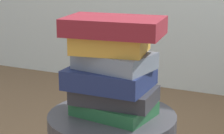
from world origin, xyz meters
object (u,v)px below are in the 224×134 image
Objects in this scene: book_charcoal at (115,95)px; book_slate at (114,61)px; book_ochre at (111,43)px; book_maroon at (114,26)px; book_forest at (113,109)px; book_navy at (110,77)px.

book_slate is (0.00, -0.01, 0.11)m from book_charcoal.
book_maroon is at bearing -47.01° from book_ochre.
book_ochre reaches higher than book_charcoal.
book_charcoal is at bearing 90.11° from book_maroon.
book_maroon is (0.00, -0.01, 0.27)m from book_forest.
book_navy is (-0.01, 0.01, 0.10)m from book_forest.
book_charcoal reaches higher than book_forest.
book_navy is (-0.02, -0.00, 0.06)m from book_charcoal.
book_maroon is (0.02, -0.01, 0.17)m from book_navy.
book_charcoal is (0.00, 0.01, 0.05)m from book_forest.
book_ochre is at bearing 135.26° from book_maroon.
book_navy is 0.11m from book_ochre.
book_maroon reaches higher than book_slate.
book_slate is 1.03× the size of book_ochre.
book_ochre reaches higher than book_slate.
book_maroon is at bearing -31.08° from book_navy.
book_ochre is at bearing 157.76° from book_forest.
book_navy is 0.17m from book_maroon.
book_ochre reaches higher than book_navy.
book_ochre is at bearing 39.19° from book_navy.
book_ochre is at bearing 170.63° from book_slate.
book_ochre is (0.00, 0.00, 0.11)m from book_navy.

